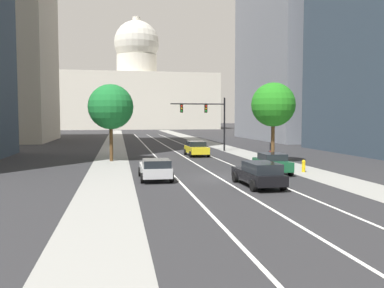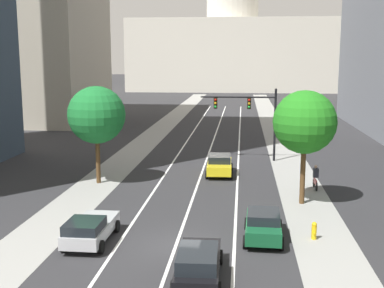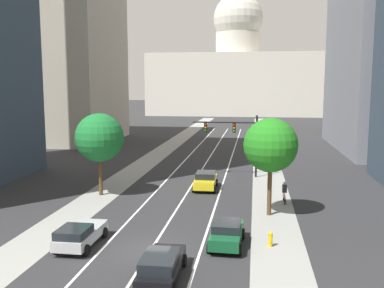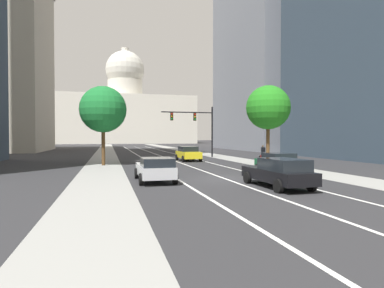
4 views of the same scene
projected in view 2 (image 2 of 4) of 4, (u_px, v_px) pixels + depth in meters
name	position (u px, v px, depth m)	size (l,w,h in m)	color
ground_plane	(217.00, 129.00, 63.64)	(400.00, 400.00, 0.00)	#2B2B2D
sidewalk_left	(154.00, 134.00, 59.46)	(3.18, 130.00, 0.01)	gray
sidewalk_right	(278.00, 136.00, 58.02)	(3.18, 130.00, 0.01)	gray
lane_stripe_left	(181.00, 150.00, 49.22)	(0.16, 90.00, 0.01)	white
lane_stripe_center	(210.00, 151.00, 48.94)	(0.16, 90.00, 0.01)	white
lane_stripe_right	(239.00, 152.00, 48.66)	(0.16, 90.00, 0.01)	white
office_tower_far_left	(23.00, 4.00, 69.80)	(20.18, 20.02, 32.63)	#B7AD99
capitol_building	(232.00, 43.00, 136.75)	(54.90, 22.62, 38.77)	beige
car_yellow	(220.00, 165.00, 39.03)	(2.15, 4.19, 1.55)	yellow
car_green	(263.00, 225.00, 25.18)	(2.06, 4.06, 1.46)	#14512D
car_silver	(90.00, 229.00, 24.65)	(2.04, 4.35, 1.41)	#B2B5BA
car_black	(198.00, 263.00, 20.47)	(2.04, 4.77, 1.48)	black
traffic_signal_mast	(252.00, 111.00, 43.85)	(6.64, 0.39, 6.39)	black
fire_hydrant	(314.00, 231.00, 25.21)	(0.26, 0.35, 0.91)	yellow
cyclist	(316.00, 177.00, 34.67)	(0.37, 1.70, 1.72)	black
street_tree_near_left	(97.00, 115.00, 35.75)	(4.13, 4.13, 7.08)	#51381E
street_tree_mid_right	(305.00, 122.00, 30.60)	(3.91, 3.91, 7.12)	#51381E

